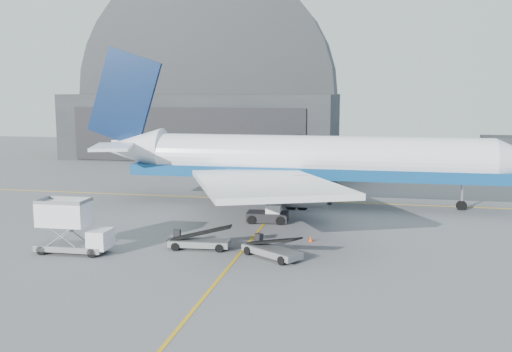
% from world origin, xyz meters
% --- Properties ---
extents(ground, '(200.00, 200.00, 0.00)m').
position_xyz_m(ground, '(0.00, 0.00, 0.00)').
color(ground, '#565659').
rests_on(ground, ground).
extents(taxi_lines, '(80.00, 42.12, 0.02)m').
position_xyz_m(taxi_lines, '(0.00, 12.67, 0.01)').
color(taxi_lines, gold).
rests_on(taxi_lines, ground).
extents(hangar, '(50.00, 28.30, 28.00)m').
position_xyz_m(hangar, '(-22.00, 64.95, 9.54)').
color(hangar, black).
rests_on(hangar, ground).
extents(airliner, '(50.56, 49.03, 17.74)m').
position_xyz_m(airliner, '(2.10, 18.22, 4.96)').
color(airliner, white).
rests_on(airliner, ground).
extents(catering_truck, '(5.84, 2.35, 3.98)m').
position_xyz_m(catering_truck, '(-12.88, -4.88, 2.02)').
color(catering_truck, slate).
rests_on(catering_truck, ground).
extents(pushback_tug, '(4.01, 2.47, 1.81)m').
position_xyz_m(pushback_tug, '(0.27, 8.59, 0.68)').
color(pushback_tug, black).
rests_on(pushback_tug, ground).
extents(belt_loader_a, '(5.23, 2.13, 1.97)m').
position_xyz_m(belt_loader_a, '(-3.54, -1.82, 0.61)').
color(belt_loader_a, slate).
rests_on(belt_loader_a, ground).
extents(belt_loader_b, '(5.02, 4.20, 2.01)m').
position_xyz_m(belt_loader_b, '(2.57, -3.08, 0.62)').
color(belt_loader_b, slate).
rests_on(belt_loader_b, ground).
extents(traffic_cone, '(0.36, 0.36, 0.53)m').
position_xyz_m(traffic_cone, '(5.01, 2.18, 0.25)').
color(traffic_cone, red).
rests_on(traffic_cone, ground).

